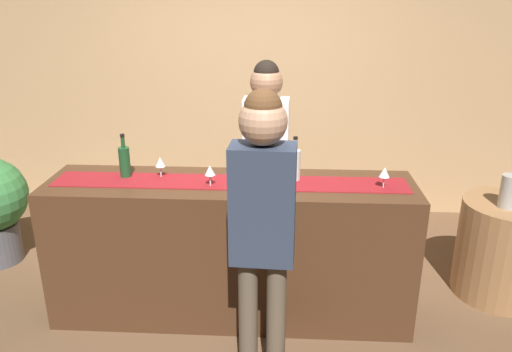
# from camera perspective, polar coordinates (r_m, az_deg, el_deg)

# --- Properties ---
(ground_plane) EXTENTS (10.00, 10.00, 0.00)m
(ground_plane) POSITION_cam_1_polar(r_m,az_deg,el_deg) (3.80, -2.70, -14.87)
(ground_plane) COLOR brown
(back_wall) EXTENTS (6.00, 0.12, 2.90)m
(back_wall) POSITION_cam_1_polar(r_m,az_deg,el_deg) (5.06, -0.76, 11.87)
(back_wall) COLOR tan
(back_wall) RESTS_ON ground
(bar_counter) EXTENTS (2.46, 0.60, 0.99)m
(bar_counter) POSITION_cam_1_polar(r_m,az_deg,el_deg) (3.54, -2.83, -8.28)
(bar_counter) COLOR #472B19
(bar_counter) RESTS_ON ground
(counter_runner_cloth) EXTENTS (2.33, 0.28, 0.01)m
(counter_runner_cloth) POSITION_cam_1_polar(r_m,az_deg,el_deg) (3.33, -2.98, -0.70)
(counter_runner_cloth) COLOR maroon
(counter_runner_cloth) RESTS_ON bar_counter
(wine_bottle_green) EXTENTS (0.07, 0.07, 0.30)m
(wine_bottle_green) POSITION_cam_1_polar(r_m,az_deg,el_deg) (3.50, -14.64, 1.63)
(wine_bottle_green) COLOR #194723
(wine_bottle_green) RESTS_ON bar_counter
(wine_bottle_clear) EXTENTS (0.07, 0.07, 0.30)m
(wine_bottle_clear) POSITION_cam_1_polar(r_m,az_deg,el_deg) (3.34, 4.42, 1.34)
(wine_bottle_clear) COLOR #B2C6C1
(wine_bottle_clear) RESTS_ON bar_counter
(wine_glass_near_customer) EXTENTS (0.07, 0.07, 0.14)m
(wine_glass_near_customer) POSITION_cam_1_polar(r_m,az_deg,el_deg) (3.30, 14.33, 0.34)
(wine_glass_near_customer) COLOR silver
(wine_glass_near_customer) RESTS_ON bar_counter
(wine_glass_mid_counter) EXTENTS (0.07, 0.07, 0.14)m
(wine_glass_mid_counter) POSITION_cam_1_polar(r_m,az_deg,el_deg) (3.45, -10.79, 1.49)
(wine_glass_mid_counter) COLOR silver
(wine_glass_mid_counter) RESTS_ON bar_counter
(wine_glass_far_end) EXTENTS (0.07, 0.07, 0.14)m
(wine_glass_far_end) POSITION_cam_1_polar(r_m,az_deg,el_deg) (3.24, -5.24, 0.56)
(wine_glass_far_end) COLOR silver
(wine_glass_far_end) RESTS_ON bar_counter
(bartender) EXTENTS (0.35, 0.24, 1.72)m
(bartender) POSITION_cam_1_polar(r_m,az_deg,el_deg) (3.84, 1.13, 3.31)
(bartender) COLOR #26262B
(bartender) RESTS_ON ground
(customer_sipping) EXTENTS (0.35, 0.24, 1.75)m
(customer_sipping) POSITION_cam_1_polar(r_m,az_deg,el_deg) (2.65, 0.75, -4.27)
(customer_sipping) COLOR brown
(customer_sipping) RESTS_ON ground
(round_side_table) EXTENTS (0.68, 0.68, 0.74)m
(round_side_table) POSITION_cam_1_polar(r_m,az_deg,el_deg) (4.24, 26.24, -7.40)
(round_side_table) COLOR #996B42
(round_side_table) RESTS_ON ground
(vase_on_side_table) EXTENTS (0.13, 0.13, 0.24)m
(vase_on_side_table) POSITION_cam_1_polar(r_m,az_deg,el_deg) (3.97, 26.76, -1.57)
(vase_on_side_table) COLOR #A8A399
(vase_on_side_table) RESTS_ON round_side_table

